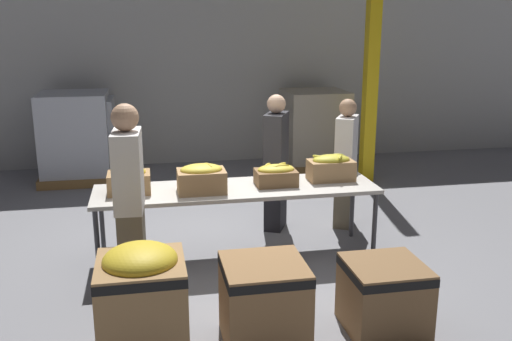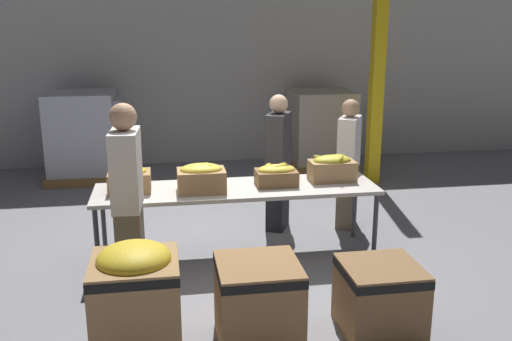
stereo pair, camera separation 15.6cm
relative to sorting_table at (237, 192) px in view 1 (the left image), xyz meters
name	(u,v)px [view 1 (the left image)]	position (x,y,z in m)	size (l,w,h in m)	color
ground_plane	(237,256)	(0.00, 0.00, -0.72)	(30.00, 30.00, 0.00)	gray
wall_back	(196,47)	(0.00, 4.32, 1.28)	(16.00, 0.08, 4.00)	#B7B7B2
sorting_table	(237,192)	(0.00, 0.00, 0.00)	(2.92, 0.78, 0.76)	beige
banana_box_0	(129,180)	(-1.08, 0.03, 0.18)	(0.42, 0.32, 0.28)	#A37A4C
banana_box_1	(202,178)	(-0.37, -0.09, 0.19)	(0.48, 0.34, 0.30)	tan
banana_box_2	(276,175)	(0.42, 0.02, 0.16)	(0.42, 0.30, 0.24)	olive
banana_box_3	(331,167)	(1.05, 0.09, 0.19)	(0.49, 0.30, 0.29)	tan
volunteer_0	(276,163)	(0.59, 0.77, 0.09)	(0.38, 0.48, 1.62)	black
volunteer_1	(130,204)	(-1.06, -0.71, 0.16)	(0.26, 0.49, 1.77)	#6B604C
volunteer_2	(346,164)	(1.43, 0.70, 0.06)	(0.39, 0.47, 1.55)	#6B604C
donation_bin_0	(142,298)	(-0.98, -1.69, -0.25)	(0.64, 0.64, 0.88)	#A37A4C
donation_bin_1	(264,300)	(-0.06, -1.69, -0.36)	(0.63, 0.63, 0.66)	olive
donation_bin_2	(384,294)	(0.92, -1.69, -0.40)	(0.61, 0.61, 0.57)	olive
support_pillar	(372,51)	(2.43, 2.49, 1.28)	(0.18, 0.18, 4.00)	yellow
pallet_stack_0	(87,139)	(-1.82, 3.66, -0.10)	(0.95, 0.95, 1.25)	olive
pallet_stack_1	(76,138)	(-1.97, 3.47, -0.04)	(1.11, 1.11, 1.37)	olive
pallet_stack_2	(314,130)	(1.90, 3.56, -0.08)	(1.09, 1.09, 1.30)	olive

